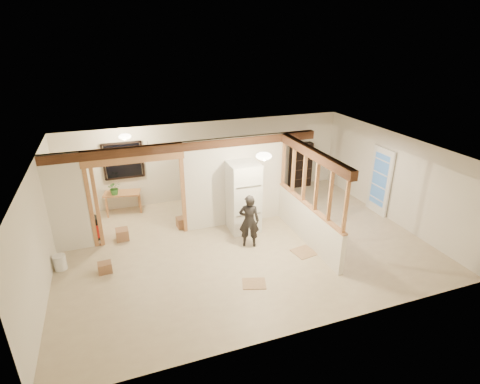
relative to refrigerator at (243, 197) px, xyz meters
name	(u,v)px	position (x,y,z in m)	size (l,w,h in m)	color
floor	(243,244)	(-0.28, -0.76, -0.96)	(9.00, 6.50, 0.01)	#C8B594
ceiling	(243,150)	(-0.28, -0.76, 1.54)	(9.00, 6.50, 0.01)	white
wall_back	(208,160)	(-0.28, 2.49, 0.29)	(9.00, 0.01, 2.50)	silver
wall_front	(309,274)	(-0.28, -4.01, 0.29)	(9.00, 0.01, 2.50)	silver
wall_left	(40,229)	(-4.78, -0.76, 0.29)	(0.01, 6.50, 2.50)	silver
wall_right	(393,178)	(4.22, -0.76, 0.29)	(0.01, 6.50, 2.50)	silver
partition_left_stub	(67,203)	(-4.33, 0.44, 0.29)	(0.90, 0.12, 2.50)	silver
partition_center	(235,182)	(-0.08, 0.44, 0.29)	(2.80, 0.12, 2.50)	silver
doorway_frame	(138,200)	(-2.68, 0.44, 0.14)	(2.46, 0.14, 2.20)	#B57C4C
header_beam_back	(190,146)	(-1.28, 0.44, 1.42)	(7.00, 0.18, 0.22)	#4D2B1A
header_beam_right	(313,153)	(1.32, -1.16, 1.42)	(0.18, 3.30, 0.22)	#4D2B1A
pony_wall	(307,224)	(1.32, -1.16, -0.46)	(0.12, 3.20, 1.00)	silver
stud_partition	(310,182)	(1.32, -1.16, 0.70)	(0.14, 3.20, 1.32)	#B57C4C
window_back	(123,161)	(-2.88, 2.41, 0.59)	(1.12, 0.10, 1.10)	black
french_door	(380,181)	(4.14, -0.36, 0.04)	(0.12, 0.86, 2.00)	white
ceiling_dome_main	(264,156)	(0.02, -1.26, 1.52)	(0.36, 0.36, 0.16)	#FFEABF
ceiling_dome_util	(125,137)	(-2.78, 1.54, 1.52)	(0.32, 0.32, 0.14)	#FFEABF
hanging_bulb	(148,153)	(-2.28, 0.84, 1.22)	(0.07, 0.07, 0.07)	#FFD88C
refrigerator	(243,197)	(0.00, 0.00, 0.00)	(0.79, 0.77, 1.92)	white
woman	(249,221)	(-0.17, -0.88, -0.26)	(0.51, 0.34, 1.40)	black
work_table	(123,202)	(-3.04, 2.18, -0.63)	(1.03, 0.52, 0.65)	#B57C4C
potted_plant	(114,188)	(-3.23, 2.09, -0.10)	(0.37, 0.32, 0.41)	#31672B
shop_vac	(92,228)	(-3.92, 0.83, -0.65)	(0.47, 0.47, 0.61)	#AC110A
bookshelf	(301,165)	(2.95, 2.29, -0.18)	(0.78, 0.26, 1.56)	black
bucket	(60,262)	(-4.61, -0.40, -0.78)	(0.28, 0.28, 0.35)	silver
box_util_a	(183,222)	(-1.55, 0.66, -0.81)	(0.34, 0.29, 0.29)	#926546
box_util_b	(122,234)	(-3.19, 0.52, -0.81)	(0.32, 0.32, 0.30)	#926546
box_front	(105,268)	(-3.65, -0.87, -0.84)	(0.30, 0.24, 0.24)	#926546
floor_panel_near	(304,252)	(1.00, -1.65, -0.95)	(0.51, 0.51, 0.02)	tan
floor_panel_far	(254,284)	(-0.63, -2.41, -0.95)	(0.50, 0.40, 0.02)	tan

